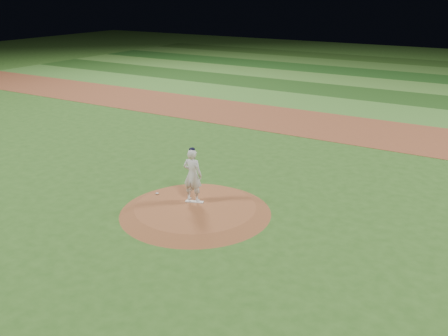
# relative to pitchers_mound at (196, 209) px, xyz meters

# --- Properties ---
(ground) EXTENTS (120.00, 120.00, 0.00)m
(ground) POSITION_rel_pitchers_mound_xyz_m (0.00, 0.00, -0.12)
(ground) COLOR #2E5D1E
(ground) RESTS_ON ground
(infield_dirt_band) EXTENTS (70.00, 6.00, 0.02)m
(infield_dirt_band) POSITION_rel_pitchers_mound_xyz_m (0.00, 14.00, -0.12)
(infield_dirt_band) COLOR brown
(infield_dirt_band) RESTS_ON ground
(outfield_stripe_0) EXTENTS (70.00, 5.00, 0.02)m
(outfield_stripe_0) POSITION_rel_pitchers_mound_xyz_m (0.00, 19.50, -0.12)
(outfield_stripe_0) COLOR #417C2D
(outfield_stripe_0) RESTS_ON ground
(outfield_stripe_1) EXTENTS (70.00, 5.00, 0.02)m
(outfield_stripe_1) POSITION_rel_pitchers_mound_xyz_m (0.00, 24.50, -0.12)
(outfield_stripe_1) COLOR #1F4817
(outfield_stripe_1) RESTS_ON ground
(outfield_stripe_2) EXTENTS (70.00, 5.00, 0.02)m
(outfield_stripe_2) POSITION_rel_pitchers_mound_xyz_m (0.00, 29.50, -0.12)
(outfield_stripe_2) COLOR #437A2C
(outfield_stripe_2) RESTS_ON ground
(outfield_stripe_3) EXTENTS (70.00, 5.00, 0.02)m
(outfield_stripe_3) POSITION_rel_pitchers_mound_xyz_m (0.00, 34.50, -0.12)
(outfield_stripe_3) COLOR #1A4516
(outfield_stripe_3) RESTS_ON ground
(outfield_stripe_4) EXTENTS (70.00, 5.00, 0.02)m
(outfield_stripe_4) POSITION_rel_pitchers_mound_xyz_m (0.00, 39.50, -0.12)
(outfield_stripe_4) COLOR #376625
(outfield_stripe_4) RESTS_ON ground
(outfield_stripe_5) EXTENTS (70.00, 5.00, 0.02)m
(outfield_stripe_5) POSITION_rel_pitchers_mound_xyz_m (0.00, 44.50, -0.12)
(outfield_stripe_5) COLOR #234716
(outfield_stripe_5) RESTS_ON ground
(pitchers_mound) EXTENTS (5.50, 5.50, 0.25)m
(pitchers_mound) POSITION_rel_pitchers_mound_xyz_m (0.00, 0.00, 0.00)
(pitchers_mound) COLOR brown
(pitchers_mound) RESTS_ON ground
(pitching_rubber) EXTENTS (0.69, 0.39, 0.03)m
(pitching_rubber) POSITION_rel_pitchers_mound_xyz_m (-0.24, 0.28, 0.14)
(pitching_rubber) COLOR silver
(pitching_rubber) RESTS_ON pitchers_mound
(rosin_bag) EXTENTS (0.13, 0.13, 0.07)m
(rosin_bag) POSITION_rel_pitchers_mound_xyz_m (-1.88, 0.15, 0.16)
(rosin_bag) COLOR silver
(rosin_bag) RESTS_ON pitchers_mound
(pitcher_on_mound) EXTENTS (0.78, 0.56, 2.07)m
(pitcher_on_mound) POSITION_rel_pitchers_mound_xyz_m (-0.36, 0.37, 1.14)
(pitcher_on_mound) COLOR silver
(pitcher_on_mound) RESTS_ON pitchers_mound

